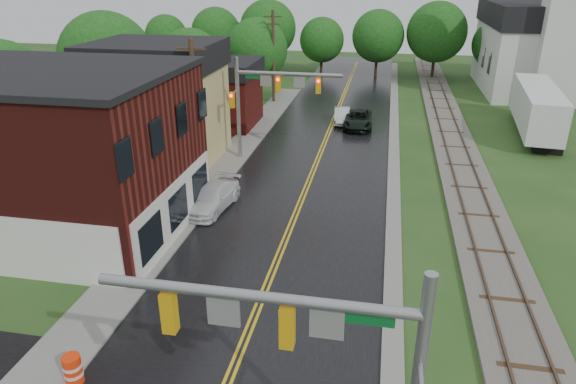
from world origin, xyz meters
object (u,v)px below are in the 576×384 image
(tree_left_c, at_px, (191,62))
(semi_trailer, at_px, (537,107))
(traffic_signal_near, at_px, (321,350))
(church, at_px, (538,38))
(sedan_silver, at_px, (342,116))
(tree_left_e, at_px, (258,51))
(tree_left_a, at_px, (3,96))
(construction_barrel, at_px, (73,370))
(utility_pole_b, at_px, (196,111))
(brick_building, at_px, (42,151))
(suv_dark, at_px, (358,119))
(utility_pole_c, at_px, (273,55))
(tree_left_b, at_px, (108,62))
(pickup_white, at_px, (212,198))
(traffic_signal_far, at_px, (268,91))

(tree_left_c, xyz_separation_m, semi_trailer, (30.49, -2.80, -2.20))
(traffic_signal_near, bearing_deg, semi_trailer, 69.43)
(church, height_order, sedan_silver, church)
(church, bearing_deg, tree_left_e, -164.80)
(tree_left_a, relative_size, construction_barrel, 8.09)
(church, bearing_deg, utility_pole_b, -130.18)
(tree_left_a, bearing_deg, construction_barrel, -49.26)
(semi_trailer, height_order, construction_barrel, semi_trailer)
(brick_building, relative_size, construction_barrel, 13.34)
(utility_pole_b, xyz_separation_m, suv_dark, (9.07, 14.49, -4.00))
(tree_left_c, height_order, semi_trailer, tree_left_c)
(traffic_signal_near, distance_m, suv_dark, 34.77)
(sedan_silver, bearing_deg, traffic_signal_near, -90.94)
(utility_pole_b, height_order, tree_left_e, utility_pole_b)
(utility_pole_b, bearing_deg, brick_building, -129.07)
(brick_building, height_order, utility_pole_c, utility_pole_c)
(utility_pole_b, distance_m, tree_left_b, 14.87)
(semi_trailer, bearing_deg, traffic_signal_near, -110.57)
(construction_barrel, bearing_deg, tree_left_b, 115.25)
(utility_pole_b, bearing_deg, construction_barrel, -84.07)
(utility_pole_b, height_order, tree_left_c, utility_pole_b)
(suv_dark, bearing_deg, pickup_white, -114.06)
(traffic_signal_near, xyz_separation_m, suv_dark, (-1.20, 34.49, -4.25))
(tree_left_b, relative_size, semi_trailer, 0.77)
(utility_pole_b, xyz_separation_m, utility_pole_c, (0.00, 22.00, 0.00))
(construction_barrel, bearing_deg, utility_pole_c, 92.62)
(utility_pole_b, xyz_separation_m, sedan_silver, (7.60, 15.69, -4.07))
(tree_left_a, distance_m, tree_left_b, 10.22)
(utility_pole_b, height_order, suv_dark, utility_pole_b)
(sedan_silver, height_order, semi_trailer, semi_trailer)
(church, bearing_deg, suv_dark, -135.78)
(semi_trailer, bearing_deg, pickup_white, -138.91)
(sedan_silver, bearing_deg, tree_left_e, 134.38)
(pickup_white, height_order, semi_trailer, semi_trailer)
(utility_pole_b, distance_m, tree_left_c, 19.24)
(traffic_signal_near, relative_size, traffic_signal_far, 1.00)
(brick_building, bearing_deg, pickup_white, 23.86)
(suv_dark, bearing_deg, construction_barrel, -105.57)
(church, distance_m, pickup_white, 43.48)
(construction_barrel, bearing_deg, traffic_signal_far, 86.08)
(tree_left_e, bearing_deg, semi_trailer, -19.05)
(traffic_signal_near, bearing_deg, traffic_signal_far, 105.52)
(suv_dark, bearing_deg, traffic_signal_near, -90.71)
(church, bearing_deg, semi_trailer, -101.40)
(church, height_order, construction_barrel, church)
(traffic_signal_near, relative_size, suv_dark, 1.42)
(pickup_white, bearing_deg, traffic_signal_near, -55.47)
(suv_dark, bearing_deg, tree_left_c, 165.35)
(traffic_signal_far, distance_m, suv_dark, 11.88)
(brick_building, distance_m, tree_left_e, 31.12)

